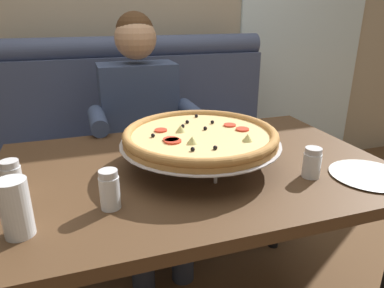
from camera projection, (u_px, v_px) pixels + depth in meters
booth_bench at (147, 160)px, 2.19m from camera, size 1.69×0.78×1.13m
dining_table at (194, 187)px, 1.28m from camera, size 1.36×0.89×0.76m
diner_main at (143, 126)px, 1.83m from camera, size 0.54×0.64×1.27m
pizza at (200, 136)px, 1.22m from camera, size 0.56×0.56×0.14m
shaker_parmesan at (110, 192)px, 0.97m from camera, size 0.06×0.06×0.11m
shaker_oregano at (312, 165)px, 1.15m from camera, size 0.06×0.06×0.10m
shaker_pepper_flakes at (13, 181)px, 1.03m from camera, size 0.06×0.06×0.11m
plate_near_left at (369, 173)px, 1.17m from camera, size 0.26×0.26×0.02m
drinking_glass at (16, 211)px, 0.84m from camera, size 0.07×0.07×0.15m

